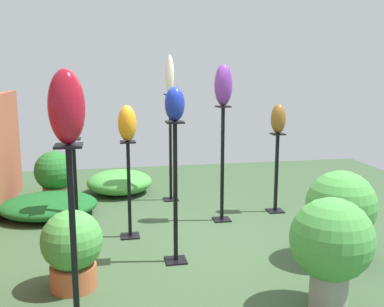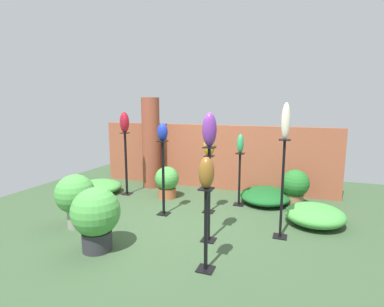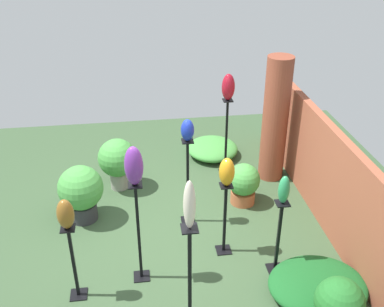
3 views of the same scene
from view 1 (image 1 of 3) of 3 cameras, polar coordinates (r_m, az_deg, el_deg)
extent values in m
plane|color=#385133|center=(4.72, 1.06, -11.74)|extent=(8.00, 8.00, 0.00)
cube|color=black|center=(6.33, -2.70, -5.83)|extent=(0.20, 0.20, 0.01)
cube|color=black|center=(6.16, -2.76, 0.70)|extent=(0.04, 0.04, 1.48)
cube|color=black|center=(6.08, -2.82, 7.50)|extent=(0.16, 0.16, 0.02)
cube|color=black|center=(5.51, 3.78, -8.35)|extent=(0.20, 0.20, 0.01)
cube|color=black|center=(5.33, 3.87, -1.38)|extent=(0.04, 0.04, 1.38)
cube|color=black|center=(5.23, 3.97, 5.98)|extent=(0.16, 0.16, 0.02)
cube|color=black|center=(4.39, -2.07, -13.41)|extent=(0.20, 0.20, 0.01)
cube|color=black|center=(4.17, -2.13, -5.07)|extent=(0.04, 0.04, 1.34)
cube|color=black|center=(4.04, -2.20, 4.00)|extent=(0.16, 0.16, 0.02)
cube|color=black|center=(5.03, -7.85, -10.33)|extent=(0.20, 0.20, 0.01)
cube|color=black|center=(4.87, -8.00, -4.60)|extent=(0.04, 0.04, 1.06)
cube|color=black|center=(4.76, -8.16, 1.46)|extent=(0.16, 0.16, 0.02)
cube|color=black|center=(5.45, -14.32, -8.88)|extent=(0.20, 0.20, 0.01)
cube|color=black|center=(5.31, -14.57, -3.66)|extent=(0.04, 0.04, 1.04)
cube|color=black|center=(5.21, -14.83, 1.80)|extent=(0.16, 0.16, 0.02)
cube|color=black|center=(2.90, -14.75, -12.29)|extent=(0.04, 0.04, 1.36)
cube|color=black|center=(2.72, -15.41, 0.96)|extent=(0.16, 0.16, 0.02)
cube|color=black|center=(5.92, 10.50, -7.17)|extent=(0.20, 0.20, 0.01)
cube|color=black|center=(5.79, 10.67, -2.45)|extent=(0.04, 0.04, 1.01)
cube|color=black|center=(5.70, 10.84, 2.45)|extent=(0.16, 0.16, 0.02)
ellipsoid|color=beige|center=(6.07, -2.84, 10.01)|extent=(0.12, 0.11, 0.52)
ellipsoid|color=#6B2D8C|center=(5.22, 4.00, 8.66)|extent=(0.20, 0.21, 0.47)
ellipsoid|color=#192D9E|center=(4.02, -2.21, 6.30)|extent=(0.18, 0.18, 0.31)
ellipsoid|color=orange|center=(4.73, -8.22, 3.82)|extent=(0.21, 0.19, 0.38)
ellipsoid|color=#2D9356|center=(5.18, -14.93, 3.88)|extent=(0.13, 0.14, 0.37)
ellipsoid|color=maroon|center=(2.69, -15.65, 5.72)|extent=(0.19, 0.21, 0.44)
ellipsoid|color=brown|center=(5.67, 10.90, 4.35)|extent=(0.18, 0.19, 0.37)
cylinder|color=#2D2D33|center=(4.58, 18.08, -11.22)|extent=(0.40, 0.40, 0.27)
sphere|color=#479942|center=(4.45, 18.39, -6.27)|extent=(0.66, 0.66, 0.66)
cylinder|color=#B25B38|center=(3.99, -14.79, -14.85)|extent=(0.38, 0.38, 0.20)
sphere|color=#479942|center=(3.87, -15.02, -10.63)|extent=(0.51, 0.51, 0.51)
cylinder|color=#936B4C|center=(6.43, -16.93, -5.05)|extent=(0.34, 0.34, 0.23)
sphere|color=#236B28|center=(6.35, -17.09, -2.10)|extent=(0.53, 0.53, 0.53)
cylinder|color=gray|center=(3.70, 16.94, -16.32)|extent=(0.29, 0.29, 0.29)
sphere|color=#479942|center=(3.54, 17.30, -10.35)|extent=(0.62, 0.62, 0.62)
ellipsoid|color=#195923|center=(5.90, -17.72, -6.29)|extent=(1.02, 1.19, 0.26)
ellipsoid|color=#479942|center=(6.71, -9.19, -3.60)|extent=(0.96, 0.95, 0.33)
camera|label=2|loc=(8.17, 29.83, 10.44)|focal=28.00mm
camera|label=3|loc=(9.67, -3.17, 24.24)|focal=42.00mm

